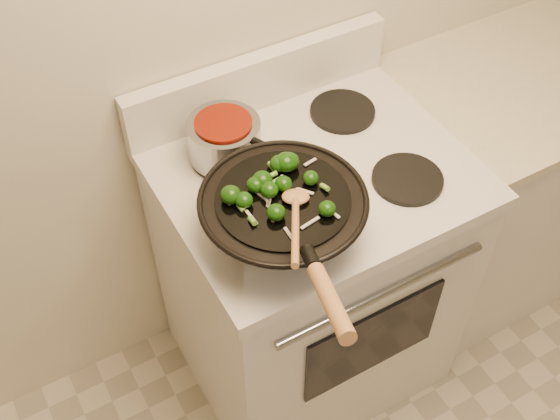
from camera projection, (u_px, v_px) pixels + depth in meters
stove at (309, 273)px, 2.13m from camera, size 0.78×0.67×1.08m
counter_unit at (496, 182)px, 2.41m from camera, size 0.78×0.62×0.91m
wok at (284, 215)px, 1.58m from camera, size 0.38×0.63×0.24m
stirfry at (275, 183)px, 1.56m from camera, size 0.25×0.22×0.04m
wooden_spoon at (295, 215)px, 1.47m from camera, size 0.18×0.26×0.10m
saucepan at (225, 139)px, 1.77m from camera, size 0.19×0.29×0.11m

